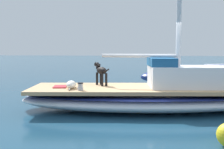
{
  "coord_description": "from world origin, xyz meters",
  "views": [
    {
      "loc": [
        8.54,
        0.11,
        1.78
      ],
      "look_at": [
        0.0,
        -1.0,
        1.01
      ],
      "focal_mm": 47.5,
      "sensor_mm": 36.0,
      "label": 1
    }
  ],
  "objects_px": {
    "dog_white": "(71,85)",
    "deck_towel": "(60,87)",
    "deck_winch": "(80,87)",
    "moored_boat_port_side": "(222,75)",
    "dog_black": "(101,71)",
    "sailboat_main": "(146,98)"
  },
  "relations": [
    {
      "from": "dog_black",
      "to": "moored_boat_port_side",
      "type": "distance_m",
      "value": 7.26
    },
    {
      "from": "dog_black",
      "to": "dog_white",
      "type": "bearing_deg",
      "value": -41.88
    },
    {
      "from": "sailboat_main",
      "to": "deck_towel",
      "type": "relative_size",
      "value": 13.35
    },
    {
      "from": "dog_white",
      "to": "deck_winch",
      "type": "height_order",
      "value": "dog_white"
    },
    {
      "from": "dog_white",
      "to": "dog_black",
      "type": "bearing_deg",
      "value": 138.12
    },
    {
      "from": "dog_white",
      "to": "deck_towel",
      "type": "distance_m",
      "value": 0.44
    },
    {
      "from": "moored_boat_port_side",
      "to": "deck_winch",
      "type": "bearing_deg",
      "value": -38.06
    },
    {
      "from": "dog_black",
      "to": "moored_boat_port_side",
      "type": "relative_size",
      "value": 0.1
    },
    {
      "from": "deck_winch",
      "to": "deck_towel",
      "type": "xyz_separation_m",
      "value": [
        -0.57,
        -0.73,
        -0.08
      ]
    },
    {
      "from": "sailboat_main",
      "to": "deck_towel",
      "type": "distance_m",
      "value": 2.51
    },
    {
      "from": "dog_black",
      "to": "dog_white",
      "type": "height_order",
      "value": "dog_black"
    },
    {
      "from": "deck_winch",
      "to": "moored_boat_port_side",
      "type": "xyz_separation_m",
      "value": [
        -6.58,
        5.15,
        -0.21
      ]
    },
    {
      "from": "sailboat_main",
      "to": "dog_white",
      "type": "distance_m",
      "value": 2.19
    },
    {
      "from": "dog_black",
      "to": "sailboat_main",
      "type": "bearing_deg",
      "value": 80.24
    },
    {
      "from": "sailboat_main",
      "to": "dog_white",
      "type": "bearing_deg",
      "value": -75.05
    },
    {
      "from": "deck_winch",
      "to": "moored_boat_port_side",
      "type": "relative_size",
      "value": 0.03
    },
    {
      "from": "sailboat_main",
      "to": "deck_winch",
      "type": "height_order",
      "value": "deck_winch"
    },
    {
      "from": "deck_towel",
      "to": "moored_boat_port_side",
      "type": "distance_m",
      "value": 8.41
    },
    {
      "from": "dog_black",
      "to": "deck_towel",
      "type": "distance_m",
      "value": 1.31
    },
    {
      "from": "sailboat_main",
      "to": "dog_black",
      "type": "bearing_deg",
      "value": -99.76
    },
    {
      "from": "deck_winch",
      "to": "deck_towel",
      "type": "height_order",
      "value": "deck_winch"
    },
    {
      "from": "moored_boat_port_side",
      "to": "dog_black",
      "type": "bearing_deg",
      "value": -41.48
    }
  ]
}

